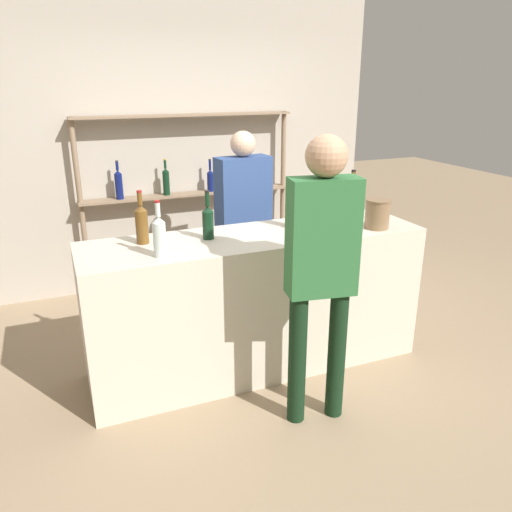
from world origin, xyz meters
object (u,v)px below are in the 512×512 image
counter_bottle_1 (142,223)px  counter_bottle_4 (159,235)px  counter_bottle_2 (208,221)px  counter_bottle_5 (352,198)px  wine_glass (386,206)px  ice_bucket (377,214)px  customer_center (322,260)px  counter_bottle_3 (291,208)px  counter_bottle_0 (312,215)px  server_behind_counter (244,211)px

counter_bottle_1 → counter_bottle_4: counter_bottle_1 is taller
counter_bottle_1 → counter_bottle_2: counter_bottle_1 is taller
counter_bottle_5 → wine_glass: 0.28m
counter_bottle_4 → ice_bucket: (1.57, 0.01, -0.03)m
counter_bottle_5 → counter_bottle_4: bearing=-166.7°
counter_bottle_2 → customer_center: bearing=-60.6°
counter_bottle_3 → counter_bottle_0: bearing=-66.2°
wine_glass → customer_center: bearing=-143.7°
counter_bottle_3 → ice_bucket: counter_bottle_3 is taller
customer_center → server_behind_counter: 1.63m
counter_bottle_5 → wine_glass: bearing=-56.9°
counter_bottle_2 → counter_bottle_3: (0.64, 0.05, 0.02)m
counter_bottle_2 → ice_bucket: (1.20, -0.22, -0.02)m
counter_bottle_4 → customer_center: customer_center is taller
counter_bottle_4 → ice_bucket: counter_bottle_4 is taller
counter_bottle_4 → counter_bottle_1: bearing=99.7°
counter_bottle_4 → wine_glass: counter_bottle_4 is taller
counter_bottle_5 → counter_bottle_3: bearing=-170.4°
counter_bottle_0 → counter_bottle_3: size_ratio=0.89×
counter_bottle_3 → wine_glass: 0.74m
counter_bottle_0 → ice_bucket: 0.48m
counter_bottle_1 → wine_glass: size_ratio=2.22×
counter_bottle_0 → ice_bucket: counter_bottle_0 is taller
counter_bottle_4 → counter_bottle_3: bearing=15.3°
wine_glass → server_behind_counter: size_ratio=0.10×
counter_bottle_5 → server_behind_counter: 0.97m
counter_bottle_0 → ice_bucket: bearing=-11.8°
counter_bottle_4 → counter_bottle_5: size_ratio=0.97×
counter_bottle_0 → counter_bottle_3: counter_bottle_3 is taller
counter_bottle_3 → counter_bottle_1: bearing=179.0°
counter_bottle_1 → ice_bucket: size_ratio=1.66×
counter_bottle_2 → wine_glass: counter_bottle_2 is taller
counter_bottle_5 → ice_bucket: counter_bottle_5 is taller
customer_center → ice_bucket: bearing=-44.4°
counter_bottle_2 → counter_bottle_4: size_ratio=0.95×
counter_bottle_2 → counter_bottle_1: bearing=170.7°
wine_glass → customer_center: 1.16m
counter_bottle_2 → counter_bottle_4: counter_bottle_4 is taller
counter_bottle_5 → wine_glass: size_ratio=2.27×
counter_bottle_1 → counter_bottle_3: 1.07m
counter_bottle_1 → counter_bottle_2: (0.43, -0.07, -0.01)m
counter_bottle_0 → counter_bottle_4: bearing=-174.5°
server_behind_counter → counter_bottle_5: bearing=36.4°
counter_bottle_2 → customer_center: customer_center is taller
counter_bottle_0 → counter_bottle_1: counter_bottle_1 is taller
ice_bucket → server_behind_counter: 1.25m
counter_bottle_5 → ice_bucket: bearing=-93.6°
counter_bottle_0 → server_behind_counter: (-0.14, 0.97, -0.19)m
counter_bottle_0 → customer_center: 0.71m
counter_bottle_5 → wine_glass: counter_bottle_5 is taller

